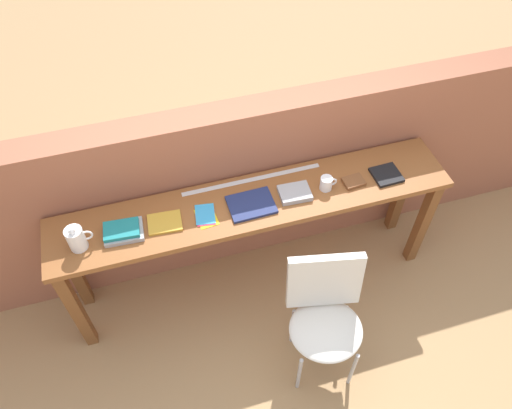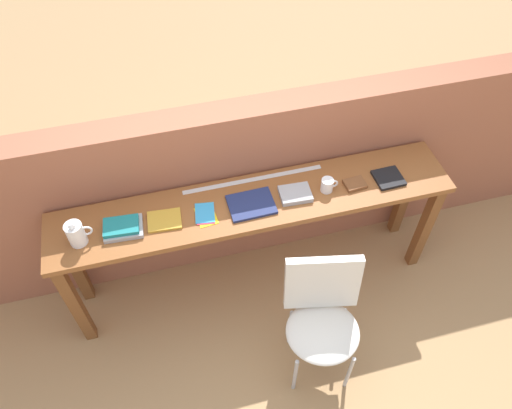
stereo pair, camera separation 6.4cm
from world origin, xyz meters
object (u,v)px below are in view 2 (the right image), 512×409
Objects in this scene: magazine_cycling at (164,220)px; mug at (328,185)px; book_repair_rightmost at (388,178)px; book_open_centre at (251,204)px; chair_white_moulded at (322,315)px; leather_journal_brown at (355,184)px; pamphlet_pile_colourful at (205,214)px; pitcher_white at (76,234)px; book_stack_leftmost at (122,227)px.

magazine_cycling is 1.78× the size of mug.
magazine_cycling is 1.42m from book_repair_rightmost.
mug is at bearing -0.73° from book_open_centre.
magazine_cycling is at bearing 177.41° from book_open_centre.
magazine_cycling is 1.13× the size of book_repair_rightmost.
book_repair_rightmost is at bearing 45.09° from chair_white_moulded.
pamphlet_pile_colourful is at bearing 175.35° from leather_journal_brown.
pitcher_white reaches higher than magazine_cycling.
mug is (0.77, 0.00, 0.04)m from pamphlet_pile_colourful.
book_open_centre is at bearing 177.83° from book_repair_rightmost.
pamphlet_pile_colourful is 1.71× the size of mug.
chair_white_moulded is 8.10× the size of mug.
book_open_centre reaches higher than pamphlet_pile_colourful.
magazine_cycling is 1.01m from mug.
leather_journal_brown is (0.18, -0.01, -0.03)m from mug.
chair_white_moulded is 1.27m from book_stack_leftmost.
book_stack_leftmost is at bearing 178.24° from book_open_centre.
leather_journal_brown reaches higher than magazine_cycling.
book_repair_rightmost is at bearing -1.71° from book_open_centre.
pitcher_white is at bearing -174.68° from book_stack_leftmost.
book_open_centre is at bearing -179.56° from mug.
chair_white_moulded is at bearing -34.92° from magazine_cycling.
leather_journal_brown is (1.19, -0.02, 0.00)m from magazine_cycling.
magazine_cycling reaches higher than pamphlet_pile_colourful.
chair_white_moulded is 4.55× the size of magazine_cycling.
magazine_cycling is at bearing 174.75° from leather_journal_brown.
book_stack_leftmost is 0.84× the size of book_open_centre.
magazine_cycling is at bearing 1.22° from book_stack_leftmost.
chair_white_moulded is at bearing -126.80° from leather_journal_brown.
mug is at bearing -0.20° from book_stack_leftmost.
pitcher_white is 0.94× the size of magazine_cycling.
leather_journal_brown is at bearing 3.56° from magazine_cycling.
magazine_cycling is (-0.79, 0.65, 0.36)m from chair_white_moulded.
leather_journal_brown reaches higher than book_repair_rightmost.
pitcher_white is at bearing 178.57° from book_repair_rightmost.
mug is (1.01, -0.01, 0.04)m from magazine_cycling.
chair_white_moulded is 0.78m from book_open_centre.
mug is at bearing 0.72° from pitcher_white.
pitcher_white reaches higher than pamphlet_pile_colourful.
pamphlet_pile_colourful is 1.45× the size of leather_journal_brown.
book_open_centre reaches higher than chair_white_moulded.
book_open_centre reaches higher than magazine_cycling.
book_stack_leftmost reaches higher than book_open_centre.
book_repair_rightmost reaches higher than book_open_centre.
pitcher_white is 0.73m from pamphlet_pile_colourful.
book_repair_rightmost is (0.22, -0.00, -0.00)m from leather_journal_brown.
pamphlet_pile_colourful is 0.77m from mug.
leather_journal_brown is (0.95, -0.00, 0.01)m from pamphlet_pile_colourful.
book_stack_leftmost reaches higher than leather_journal_brown.
book_stack_leftmost reaches higher than pamphlet_pile_colourful.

